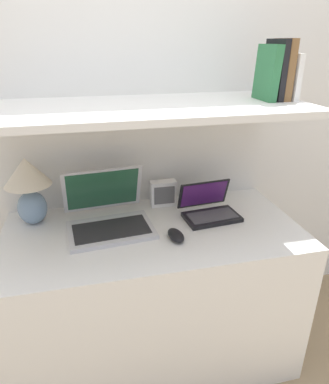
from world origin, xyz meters
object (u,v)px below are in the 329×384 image
at_px(laptop_large, 108,216).
at_px(router_box, 163,193).
at_px(book_white, 289,77).
at_px(table_lamp, 28,184).
at_px(book_brown, 283,70).
at_px(book_black, 275,70).
at_px(laptop_small, 209,209).
at_px(book_green, 267,73).
at_px(computer_mouse, 176,235).

bearing_deg(laptop_large, router_box, 28.31).
relative_size(laptop_large, book_white, 2.11).
height_order(table_lamp, book_brown, book_brown).
bearing_deg(book_white, table_lamp, 174.09).
height_order(router_box, book_black, book_black).
height_order(laptop_small, book_brown, book_brown).
relative_size(table_lamp, laptop_small, 1.15).
bearing_deg(book_green, router_box, 158.29).
distance_m(table_lamp, router_box, 0.65).
xyz_separation_m(laptop_large, computer_mouse, (0.27, -0.18, -0.03)).
bearing_deg(table_lamp, laptop_small, -8.68).
xyz_separation_m(table_lamp, laptop_small, (0.82, -0.13, -0.16)).
xyz_separation_m(laptop_large, book_black, (0.75, -0.01, 0.62)).
bearing_deg(computer_mouse, book_green, 21.60).
height_order(table_lamp, book_green, book_green).
bearing_deg(laptop_small, book_green, 1.32).
bearing_deg(book_black, book_green, 180.00).
distance_m(book_white, book_black, 0.08).
bearing_deg(book_green, table_lamp, 173.48).
xyz_separation_m(computer_mouse, book_green, (0.44, 0.18, 0.64)).
bearing_deg(book_white, router_box, 162.46).
height_order(table_lamp, book_black, book_black).
distance_m(router_box, book_black, 0.78).
height_order(laptop_small, computer_mouse, laptop_small).
height_order(computer_mouse, router_box, router_box).
height_order(table_lamp, laptop_large, table_lamp).
bearing_deg(book_green, laptop_large, 179.41).
distance_m(table_lamp, book_white, 1.25).
bearing_deg(book_black, table_lamp, 173.69).
xyz_separation_m(table_lamp, router_box, (0.63, 0.05, -0.13)).
relative_size(table_lamp, book_white, 1.66).
bearing_deg(book_green, book_white, 0.00).
relative_size(laptop_small, router_box, 2.09).
bearing_deg(book_black, laptop_large, 179.44).
relative_size(computer_mouse, router_box, 0.93).
distance_m(computer_mouse, book_white, 0.85).
distance_m(table_lamp, book_brown, 1.23).
distance_m(computer_mouse, router_box, 0.35).
bearing_deg(book_white, book_black, 180.00).
bearing_deg(book_green, book_black, 0.00).
xyz_separation_m(book_black, book_green, (-0.04, 0.00, -0.01)).
xyz_separation_m(laptop_large, router_box, (0.30, 0.16, 0.01)).
relative_size(computer_mouse, book_black, 0.50).
height_order(laptop_large, computer_mouse, laptop_large).
bearing_deg(book_brown, book_black, 180.00).
relative_size(laptop_small, book_white, 1.45).
distance_m(laptop_large, computer_mouse, 0.33).
distance_m(computer_mouse, book_black, 0.83).
bearing_deg(laptop_small, table_lamp, 171.32).
distance_m(table_lamp, book_green, 1.16).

